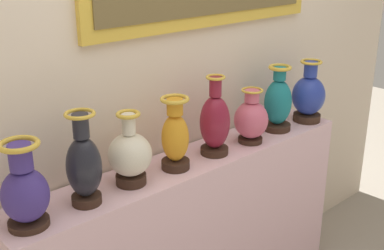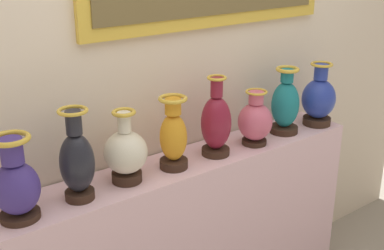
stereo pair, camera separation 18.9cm
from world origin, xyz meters
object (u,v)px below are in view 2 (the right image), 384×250
Objects in this scene: vase_onyx at (77,161)px; vase_ivory at (126,153)px; vase_burgundy at (216,123)px; vase_teal at (285,105)px; vase_cobalt at (319,99)px; vase_rose at (255,121)px; vase_amber at (173,136)px; vase_indigo at (16,184)px.

vase_ivory is at bearing 5.02° from vase_onyx.
vase_burgundy reaches higher than vase_teal.
vase_cobalt is at bearing -0.60° from vase_onyx.
vase_burgundy is at bearing 175.62° from vase_rose.
vase_amber is at bearing 1.08° from vase_onyx.
vase_indigo is 1.23m from vase_rose.
vase_teal is at bearing 0.61° from vase_onyx.
vase_indigo is 0.48m from vase_ivory.
vase_ivory is 0.25m from vase_amber.
vase_rose is 0.49m from vase_cobalt.
vase_cobalt reaches higher than vase_amber.
vase_burgundy reaches higher than vase_indigo.
vase_teal reaches higher than vase_rose.
vase_onyx is 0.48m from vase_amber.
vase_rose is (0.25, -0.02, -0.04)m from vase_burgundy.
vase_teal is (0.25, 0.02, 0.03)m from vase_rose.
vase_onyx is at bearing 179.40° from vase_cobalt.
vase_amber is 0.50m from vase_rose.
vase_burgundy is 1.11× the size of vase_cobalt.
vase_amber is at bearing 0.99° from vase_indigo.
vase_amber is 0.95× the size of vase_teal.
vase_teal is at bearing 173.37° from vase_cobalt.
vase_burgundy is (0.25, -0.00, 0.01)m from vase_amber.
vase_onyx is 1.18× the size of vase_ivory.
vase_teal is (0.75, 0.00, 0.00)m from vase_amber.
vase_cobalt is at bearing -1.42° from vase_amber.
vase_onyx is 1.47m from vase_cobalt.
vase_teal is at bearing -0.44° from vase_ivory.
vase_teal is (1.22, 0.01, -0.01)m from vase_onyx.
vase_teal is 1.01× the size of vase_cobalt.
vase_amber is 0.99m from vase_cobalt.
vase_indigo is 1.17× the size of vase_rose.
vase_amber is 1.20× the size of vase_rose.
vase_ivory is at bearing 179.56° from vase_teal.
vase_ivory is (0.48, 0.02, -0.01)m from vase_indigo.
vase_ivory is 0.99m from vase_teal.
vase_ivory is 0.74m from vase_rose.
vase_rose is (1.23, -0.01, -0.02)m from vase_indigo.
vase_rose is 0.80× the size of vase_cobalt.
vase_indigo is at bearing -179.36° from vase_teal.
vase_ivory is at bearing 178.62° from vase_burgundy.
vase_ivory is 0.83× the size of vase_burgundy.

